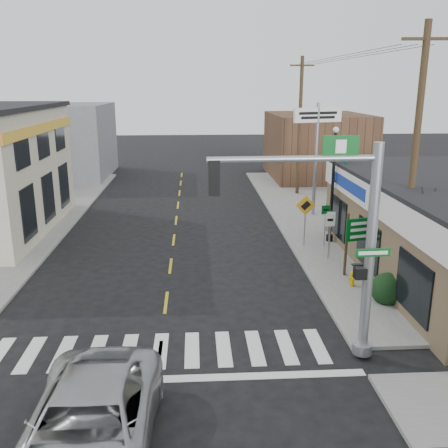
{
  "coord_description": "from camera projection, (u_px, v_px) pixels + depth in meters",
  "views": [
    {
      "loc": [
        1.16,
        -13.7,
        8.06
      ],
      "look_at": [
        2.29,
        5.02,
        2.8
      ],
      "focal_mm": 40.0,
      "sensor_mm": 36.0,
      "label": 1
    }
  ],
  "objects": [
    {
      "name": "fire_hydrant",
      "position": [
        352.0,
        278.0,
        20.26
      ],
      "size": [
        0.2,
        0.2,
        0.63
      ],
      "rotation": [
        0.0,
        0.0,
        -0.02
      ],
      "color": "#C59502",
      "rests_on": "sidewalk_right"
    },
    {
      "name": "bldg_distant_right",
      "position": [
        317.0,
        146.0,
        44.05
      ],
      "size": [
        8.0,
        10.0,
        5.6
      ],
      "primitive_type": "cube",
      "color": "#513625",
      "rests_on": "ground"
    },
    {
      "name": "traffic_signal_pole",
      "position": [
        345.0,
        230.0,
        14.16
      ],
      "size": [
        5.22,
        0.39,
        6.61
      ],
      "rotation": [
        0.0,
        0.0,
        0.03
      ],
      "color": "gray",
      "rests_on": "sidewalk_right"
    },
    {
      "name": "dance_center_sign",
      "position": [
        317.0,
        131.0,
        30.23
      ],
      "size": [
        3.24,
        0.2,
        6.89
      ],
      "rotation": [
        0.0,
        0.0,
        0.31
      ],
      "color": "gray",
      "rests_on": "sidewalk_right"
    },
    {
      "name": "guide_sign",
      "position": [
        362.0,
        235.0,
        21.06
      ],
      "size": [
        1.57,
        0.13,
        2.74
      ],
      "rotation": [
        0.0,
        0.0,
        0.25
      ],
      "color": "#41311E",
      "rests_on": "sidewalk_right"
    },
    {
      "name": "shrub_front",
      "position": [
        388.0,
        289.0,
        18.8
      ],
      "size": [
        1.27,
        1.27,
        0.96
      ],
      "primitive_type": "ellipsoid",
      "color": "#183B1C",
      "rests_on": "sidewalk_right"
    },
    {
      "name": "center_line",
      "position": [
        171.0,
        266.0,
        22.96
      ],
      "size": [
        0.12,
        56.0,
        0.01
      ],
      "primitive_type": "cube",
      "color": "gold",
      "rests_on": "ground"
    },
    {
      "name": "sidewalk_left",
      "position": [
        9.0,
        236.0,
        27.23
      ],
      "size": [
        6.0,
        38.0,
        0.13
      ],
      "primitive_type": "cube",
      "color": "slate",
      "rests_on": "ground"
    },
    {
      "name": "shrub_back",
      "position": [
        403.0,
        267.0,
        21.31
      ],
      "size": [
        1.04,
        1.04,
        0.78
      ],
      "primitive_type": "ellipsoid",
      "color": "#17321A",
      "rests_on": "sidewalk_right"
    },
    {
      "name": "ground",
      "position": [
        159.0,
        357.0,
        15.27
      ],
      "size": [
        140.0,
        140.0,
        0.0
      ],
      "primitive_type": "plane",
      "color": "black",
      "rests_on": "ground"
    },
    {
      "name": "utility_pole_far",
      "position": [
        300.0,
        125.0,
        36.29
      ],
      "size": [
        1.72,
        0.26,
        9.87
      ],
      "rotation": [
        0.0,
        0.0,
        -0.05
      ],
      "color": "#412D1C",
      "rests_on": "sidewalk_right"
    },
    {
      "name": "bldg_distant_left",
      "position": [
        57.0,
        141.0,
        44.52
      ],
      "size": [
        9.0,
        10.0,
        6.4
      ],
      "primitive_type": "cube",
      "color": "slate",
      "rests_on": "ground"
    },
    {
      "name": "suv",
      "position": [
        89.0,
        429.0,
        10.81
      ],
      "size": [
        2.93,
        6.19,
        1.71
      ],
      "primitive_type": "imported",
      "rotation": [
        0.0,
        0.0,
        -0.01
      ],
      "color": "#A2A5A7",
      "rests_on": "ground"
    },
    {
      "name": "crosswalk",
      "position": [
        160.0,
        350.0,
        15.66
      ],
      "size": [
        11.0,
        2.2,
        0.01
      ],
      "primitive_type": "cube",
      "color": "silver",
      "rests_on": "ground"
    },
    {
      "name": "ped_crossing_sign",
      "position": [
        305.0,
        211.0,
        24.95
      ],
      "size": [
        1.02,
        0.07,
        2.62
      ],
      "rotation": [
        0.0,
        0.0,
        -0.1
      ],
      "color": "gray",
      "rests_on": "sidewalk_right"
    },
    {
      "name": "sidewalk_right",
      "position": [
        333.0,
        231.0,
        28.27
      ],
      "size": [
        6.0,
        38.0,
        0.13
      ],
      "primitive_type": "cube",
      "color": "slate",
      "rests_on": "ground"
    },
    {
      "name": "bare_tree",
      "position": [
        445.0,
        199.0,
        17.94
      ],
      "size": [
        2.51,
        2.51,
        5.02
      ],
      "rotation": [
        0.0,
        0.0,
        -0.33
      ],
      "color": "black",
      "rests_on": "sidewalk_right"
    },
    {
      "name": "lamp_post",
      "position": [
        334.0,
        176.0,
        25.29
      ],
      "size": [
        0.77,
        0.6,
        5.91
      ],
      "rotation": [
        0.0,
        0.0,
        0.12
      ],
      "color": "black",
      "rests_on": "sidewalk_right"
    },
    {
      "name": "utility_pole_near",
      "position": [
        414.0,
        159.0,
        18.88
      ],
      "size": [
        1.77,
        0.26,
        10.16
      ],
      "rotation": [
        0.0,
        0.0,
        -0.1
      ],
      "color": "#4F3427",
      "rests_on": "sidewalk_right"
    }
  ]
}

